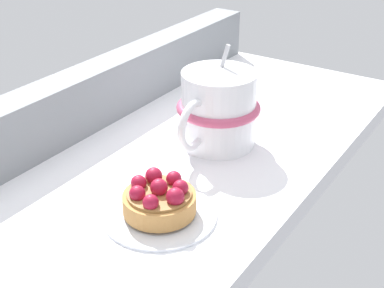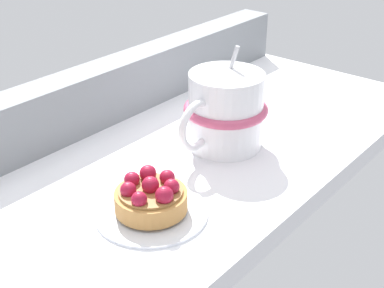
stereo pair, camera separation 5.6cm
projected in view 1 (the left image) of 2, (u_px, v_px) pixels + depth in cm
name	position (u px, v px, depth cm)	size (l,w,h in cm)	color
ground_plane	(146.00, 186.00, 58.68)	(83.89, 31.88, 2.48)	white
window_rail_back	(50.00, 116.00, 63.01)	(82.21, 4.53, 7.26)	gray
dessert_plate	(160.00, 214.00, 51.55)	(10.86, 10.86, 0.62)	silver
raspberry_tart	(159.00, 198.00, 50.75)	(6.91, 6.91, 3.48)	#B77F42
coffee_mug	(218.00, 109.00, 62.53)	(12.96, 9.72, 11.65)	white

